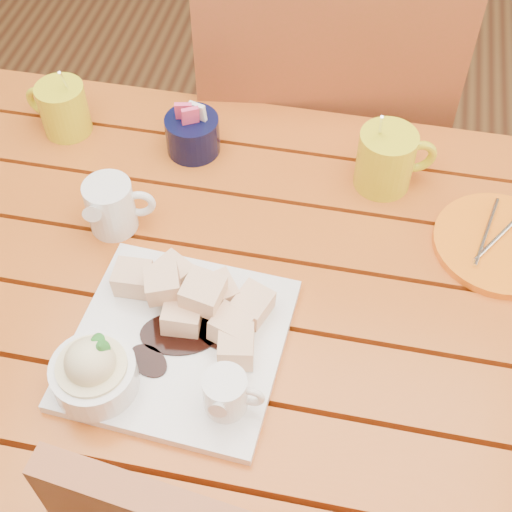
% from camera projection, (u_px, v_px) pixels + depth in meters
% --- Properties ---
extents(ground, '(5.00, 5.00, 0.00)m').
position_uv_depth(ground, '(236.00, 482.00, 1.59)').
color(ground, '#4E2816').
rests_on(ground, ground).
extents(table, '(1.20, 0.79, 0.75)m').
position_uv_depth(table, '(226.00, 324.00, 1.09)').
color(table, '#A94A15').
rests_on(table, ground).
extents(dessert_plate, '(0.29, 0.29, 0.11)m').
position_uv_depth(dessert_plate, '(163.00, 343.00, 0.91)').
color(dessert_plate, white).
rests_on(dessert_plate, table).
extents(coffee_mug_left, '(0.11, 0.08, 0.13)m').
position_uv_depth(coffee_mug_left, '(62.00, 108.00, 1.17)').
color(coffee_mug_left, yellow).
rests_on(coffee_mug_left, table).
extents(coffee_mug_right, '(0.12, 0.09, 0.15)m').
position_uv_depth(coffee_mug_right, '(387.00, 159.00, 1.09)').
color(coffee_mug_right, yellow).
rests_on(coffee_mug_right, table).
extents(cream_pitcher, '(0.10, 0.09, 0.09)m').
position_uv_depth(cream_pitcher, '(112.00, 206.00, 1.04)').
color(cream_pitcher, white).
rests_on(cream_pitcher, table).
extents(sugar_caddy, '(0.09, 0.09, 0.10)m').
position_uv_depth(sugar_caddy, '(193.00, 134.00, 1.15)').
color(sugar_caddy, black).
rests_on(sugar_caddy, table).
extents(orange_saucer, '(0.19, 0.19, 0.02)m').
position_uv_depth(orange_saucer, '(501.00, 244.00, 1.04)').
color(orange_saucer, orange).
rests_on(orange_saucer, table).
extents(chair_far, '(0.51, 0.51, 0.96)m').
position_uv_depth(chair_far, '(318.00, 144.00, 1.50)').
color(chair_far, brown).
rests_on(chair_far, ground).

